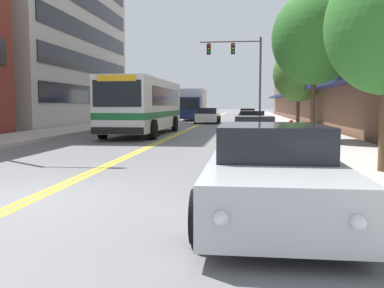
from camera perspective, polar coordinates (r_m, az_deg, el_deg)
The scene contains 17 objects.
ground_plane at distance 44.50m, azimuth 1.95°, elevation 3.06°, with size 240.00×240.00×0.00m, color slate.
sidewalk_left at distance 45.68m, azimuth -7.12°, elevation 3.18°, with size 3.44×106.00×0.17m.
sidewalk_right at distance 44.46m, azimuth 11.28°, elevation 3.07°, with size 3.44×106.00×0.17m.
centre_line at distance 44.50m, azimuth 1.95°, elevation 3.06°, with size 0.34×106.00×0.01m.
storefront_row_right at distance 45.36m, azimuth 18.98°, elevation 8.46°, with size 9.10×68.00×8.93m.
city_bus at distance 25.04m, azimuth -6.30°, elevation 5.33°, with size 2.87×10.90×3.10m.
car_charcoal_parked_left_near at distance 40.95m, azimuth -4.71°, elevation 3.72°, with size 1.99×4.33×1.33m.
car_silver_parked_right_foreground at distance 6.77m, azimuth 10.64°, elevation -3.84°, with size 2.16×4.93×1.40m.
car_beige_parked_right_mid at distance 17.97m, azimuth 8.29°, elevation 1.59°, with size 2.11×4.19×1.24m.
car_black_parked_right_far at distance 30.54m, azimuth 7.98°, elevation 3.15°, with size 2.20×4.83×1.28m.
car_red_parked_right_end at distance 50.02m, azimuth 7.41°, elevation 3.95°, with size 2.12×4.56×1.27m.
car_white_moving_lead at distance 39.69m, azimuth 2.12°, elevation 3.74°, with size 2.19×4.89×1.42m.
box_truck at distance 47.52m, azimuth 0.11°, elevation 5.26°, with size 2.76×7.77×3.42m.
traffic_signal_mast at distance 37.49m, azimuth 6.53°, elevation 10.62°, with size 5.30×0.38×7.44m.
street_tree_right_mid at distance 19.91m, azimuth 16.01°, elevation 13.40°, with size 3.70×3.70×6.47m.
street_tree_right_far at distance 33.04m, azimuth 14.02°, elevation 9.07°, with size 3.77×3.77×5.91m.
fire_hydrant at distance 19.75m, azimuth 13.05°, elevation 1.90°, with size 0.32×0.24×0.88m.
Camera 1 is at (3.82, -7.30, 1.72)m, focal length 40.00 mm.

